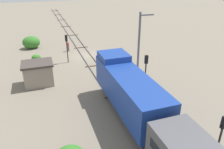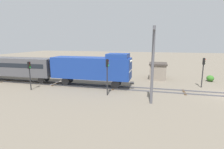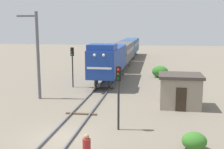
# 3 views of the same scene
# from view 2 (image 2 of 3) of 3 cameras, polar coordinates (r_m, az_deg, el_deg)

# --- Properties ---
(ground_plane) EXTENTS (162.87, 162.87, 0.00)m
(ground_plane) POSITION_cam_2_polar(r_m,az_deg,el_deg) (25.06, 32.80, -5.69)
(ground_plane) COLOR #756B5B
(railway_track) EXTENTS (2.40, 108.58, 0.16)m
(railway_track) POSITION_cam_2_polar(r_m,az_deg,el_deg) (25.04, 32.82, -5.53)
(railway_track) COLOR #595960
(railway_track) RESTS_ON ground
(locomotive) EXTENTS (2.90, 11.60, 4.60)m
(locomotive) POSITION_cam_2_polar(r_m,az_deg,el_deg) (24.59, -6.41, 2.35)
(locomotive) COLOR navy
(locomotive) RESTS_ON railway_track
(passenger_car_leading) EXTENTS (2.84, 14.00, 3.66)m
(passenger_car_leading) POSITION_cam_2_polar(r_m,az_deg,el_deg) (31.81, -29.57, 2.48)
(passenger_car_leading) COLOR #4C4C51
(passenger_car_leading) RESTS_ON railway_track
(traffic_signal_near) EXTENTS (0.32, 0.34, 4.13)m
(traffic_signal_near) POSITION_cam_2_polar(r_m,az_deg,el_deg) (27.00, 27.66, 2.14)
(traffic_signal_near) COLOR #262628
(traffic_signal_near) RESTS_ON ground
(traffic_signal_mid) EXTENTS (0.32, 0.34, 4.34)m
(traffic_signal_mid) POSITION_cam_2_polar(r_m,az_deg,el_deg) (20.41, -1.57, 1.32)
(traffic_signal_mid) COLOR #262628
(traffic_signal_mid) RESTS_ON ground
(traffic_signal_far) EXTENTS (0.32, 0.34, 3.77)m
(traffic_signal_far) POSITION_cam_2_polar(r_m,az_deg,el_deg) (25.20, -25.34, 1.24)
(traffic_signal_far) COLOR #262628
(traffic_signal_far) RESTS_ON ground
(catenary_mast) EXTENTS (1.94, 0.28, 7.87)m
(catenary_mast) POSITION_cam_2_polar(r_m,az_deg,el_deg) (17.86, 13.15, 3.47)
(catenary_mast) COLOR #595960
(catenary_mast) RESTS_ON ground
(relay_hut) EXTENTS (3.50, 2.90, 2.74)m
(relay_hut) POSITION_cam_2_polar(r_m,az_deg,el_deg) (30.70, 14.72, 1.15)
(relay_hut) COLOR gray
(relay_hut) RESTS_ON ground
(bush_near) EXTENTS (1.34, 1.10, 0.98)m
(bush_near) POSITION_cam_2_polar(r_m,az_deg,el_deg) (32.19, 29.40, -1.11)
(bush_near) COLOR #357226
(bush_near) RESTS_ON ground
(bush_far) EXTENTS (2.07, 1.69, 1.51)m
(bush_far) POSITION_cam_2_polar(r_m,az_deg,el_deg) (32.13, -10.07, 0.61)
(bush_far) COLOR #317226
(bush_far) RESTS_ON ground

